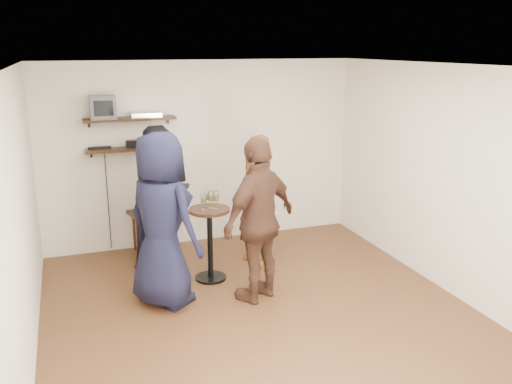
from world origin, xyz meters
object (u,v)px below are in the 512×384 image
person_plaid (257,200)px  person_dark (163,197)px  person_brown (259,220)px  radio (134,144)px  dvd_deck (146,115)px  person_navy (162,221)px  drinks_table (210,234)px  crt_monitor (103,107)px  side_table (150,219)px

person_plaid → person_dark: (-1.16, 0.33, 0.07)m
person_brown → radio: bearing=-91.0°
dvd_deck → person_brown: 2.36m
dvd_deck → person_navy: 1.96m
drinks_table → person_dark: bearing=124.3°
drinks_table → person_plaid: size_ratio=0.53×
dvd_deck → person_dark: size_ratio=0.22×
drinks_table → crt_monitor: bearing=129.9°
crt_monitor → dvd_deck: 0.56m
dvd_deck → person_navy: (-0.13, -1.72, -0.93)m
person_navy → dvd_deck: bearing=-39.4°
person_dark → person_navy: person_navy is taller
drinks_table → person_plaid: 0.83m
crt_monitor → person_brown: size_ratio=0.17×
side_table → drinks_table: drinks_table is taller
crt_monitor → person_plaid: bearing=-28.1°
dvd_deck → person_plaid: 1.87m
crt_monitor → person_plaid: (1.78, -0.95, -1.17)m
person_navy → person_brown: (1.04, -0.23, -0.04)m
side_table → person_dark: size_ratio=0.33×
side_table → person_navy: person_navy is taller
drinks_table → person_brown: (0.39, -0.68, 0.35)m
person_plaid → person_dark: 1.21m
crt_monitor → radio: (0.37, 0.00, -0.50)m
person_plaid → person_brown: size_ratio=0.92×
crt_monitor → side_table: size_ratio=0.54×
person_dark → person_navy: 1.12m
drinks_table → person_navy: size_ratio=0.47×
radio → person_navy: person_navy is taller
radio → side_table: 1.04m
crt_monitor → person_plaid: size_ratio=0.19×
crt_monitor → person_brown: bearing=-53.3°
drinks_table → person_brown: 0.86m
radio → drinks_table: bearing=-61.6°
crt_monitor → person_dark: crt_monitor is taller
dvd_deck → crt_monitor: bearing=180.0°
radio → person_navy: (0.04, -1.72, -0.55)m
person_navy → person_brown: person_navy is taller
crt_monitor → radio: size_ratio=1.45×
person_plaid → dvd_deck: bearing=-151.7°
side_table → person_brown: bearing=-61.9°
person_brown → drinks_table: bearing=-90.0°
side_table → drinks_table: (0.56, -1.10, 0.08)m
radio → person_brown: bearing=-61.0°
dvd_deck → person_dark: 1.16m
radio → person_plaid: 1.82m
drinks_table → radio: bearing=118.4°
dvd_deck → person_plaid: dvd_deck is taller
dvd_deck → radio: 0.42m
crt_monitor → side_table: (0.50, -0.17, -1.52)m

